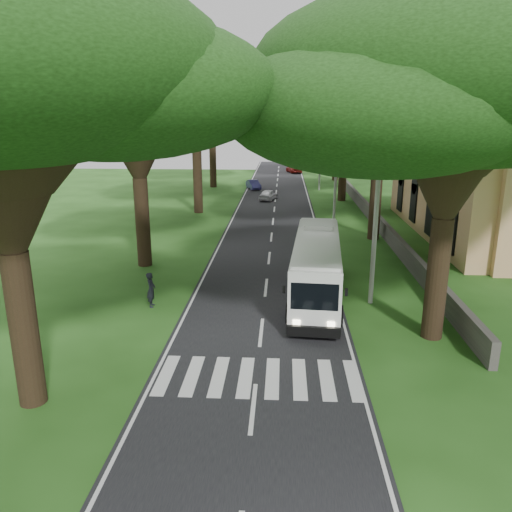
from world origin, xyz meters
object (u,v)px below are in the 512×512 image
coach_bus (316,266)px  distant_car_b (253,185)px  pole_mid (336,176)px  distant_car_c (294,169)px  pole_near (375,224)px  pedestrian (151,290)px  distant_car_a (268,195)px  pole_far (320,157)px  church (501,174)px

coach_bus → distant_car_b: coach_bus is taller
pole_mid → distant_car_c: bearing=94.2°
pole_near → pedestrian: size_ratio=4.44×
pedestrian → distant_car_a: bearing=-13.7°
pole_mid → coach_bus: (-2.80, -19.27, -2.43)m
distant_car_b → pole_mid: bearing=-85.2°
pole_far → distant_car_c: 19.97m
church → coach_bus: bearing=-135.7°
distant_car_a → pedestrian: size_ratio=1.96×
pole_far → distant_car_c: size_ratio=1.78×
pole_mid → pedestrian: (-11.21, -21.13, -3.28)m
coach_bus → distant_car_a: coach_bus is taller
distant_car_b → pedestrian: bearing=-111.8°
distant_car_c → coach_bus: bearing=74.4°
pedestrian → distant_car_c: bearing=-13.0°
pole_far → distant_car_b: (-8.50, 0.15, -3.56)m
pedestrian → pole_mid: bearing=-33.2°
church → pole_far: 27.41m
pole_far → distant_car_a: 10.95m
pole_mid → pedestrian: bearing=-117.9°
distant_car_b → pedestrian: size_ratio=1.98×
pole_near → church: bearing=51.5°
pedestrian → pole_near: bearing=-89.5°
coach_bus → distant_car_a: 31.26m
distant_car_a → distant_car_c: 27.89m
pole_far → coach_bus: 39.44m
coach_bus → distant_car_b: size_ratio=3.14×
church → distant_car_b: church is taller
church → pole_mid: church is taller
distant_car_a → distant_car_c: distant_car_c is taller
church → distant_car_b: bearing=130.3°
pole_near → pole_mid: same height
pole_near → pedestrian: bearing=-174.3°
pole_mid → distant_car_c: pole_mid is taller
pole_mid → distant_car_a: 13.82m
pole_near → pole_mid: size_ratio=1.00×
distant_car_a → distant_car_b: 8.66m
pole_mid → pole_far: 20.00m
distant_car_a → pole_far: bearing=-112.7°
distant_car_a → distant_car_c: size_ratio=0.78×
pole_far → distant_car_a: pole_far is taller
distant_car_c → pedestrian: bearing=66.5°
church → distant_car_b: (-20.86, 24.60, -4.29)m
pole_near → pedestrian: (-11.21, -1.13, -3.28)m
coach_bus → distant_car_c: coach_bus is taller
church → distant_car_b: size_ratio=6.74×
pole_near → distant_car_b: 41.19m
distant_car_b → pole_near: bearing=-96.1°
church → coach_bus: 21.43m
church → pedestrian: size_ratio=13.33×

